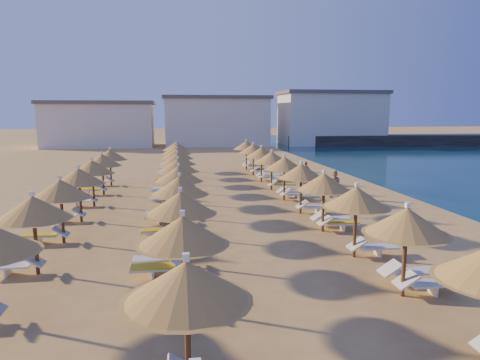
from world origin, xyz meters
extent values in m
plane|color=tan|center=(0.00, 0.00, 0.00)|extent=(220.00, 220.00, 0.00)
cube|color=black|center=(27.55, 40.68, 0.75)|extent=(30.27, 7.96, 1.50)
cube|color=white|center=(-14.46, 45.06, 3.00)|extent=(15.00, 8.00, 6.00)
cube|color=#59514C|center=(-14.46, 45.06, 6.25)|extent=(15.60, 8.48, 0.50)
cube|color=white|center=(2.36, 45.17, 3.40)|extent=(15.00, 8.00, 6.80)
cube|color=#59514C|center=(2.36, 45.17, 7.05)|extent=(15.60, 8.48, 0.50)
cube|color=white|center=(19.98, 44.18, 3.80)|extent=(15.00, 8.00, 7.60)
cube|color=#59514C|center=(19.98, 44.18, 7.85)|extent=(15.60, 8.48, 0.50)
cylinder|color=brown|center=(2.29, -8.80, 1.03)|extent=(0.12, 0.12, 2.05)
cone|color=olive|center=(2.29, -8.80, 2.16)|extent=(2.20, 2.20, 0.73)
cone|color=olive|center=(2.29, -8.80, 1.86)|extent=(2.38, 2.38, 0.12)
cube|color=white|center=(2.29, -8.80, 2.60)|extent=(0.12, 0.12, 0.14)
cylinder|color=brown|center=(2.29, -5.52, 1.03)|extent=(0.12, 0.12, 2.05)
cone|color=olive|center=(2.29, -5.52, 2.16)|extent=(2.20, 2.20, 0.73)
cone|color=olive|center=(2.29, -5.52, 1.86)|extent=(2.38, 2.38, 0.12)
cube|color=white|center=(2.29, -5.52, 2.60)|extent=(0.12, 0.12, 0.14)
cylinder|color=brown|center=(2.29, -2.24, 1.03)|extent=(0.12, 0.12, 2.05)
cone|color=olive|center=(2.29, -2.24, 2.16)|extent=(2.20, 2.20, 0.73)
cone|color=olive|center=(2.29, -2.24, 1.86)|extent=(2.38, 2.38, 0.12)
cube|color=white|center=(2.29, -2.24, 2.60)|extent=(0.12, 0.12, 0.14)
cylinder|color=brown|center=(2.29, 1.03, 1.03)|extent=(0.12, 0.12, 2.05)
cone|color=olive|center=(2.29, 1.03, 2.16)|extent=(2.20, 2.20, 0.73)
cone|color=olive|center=(2.29, 1.03, 1.86)|extent=(2.38, 2.38, 0.12)
cube|color=white|center=(2.29, 1.03, 2.60)|extent=(0.12, 0.12, 0.14)
cylinder|color=brown|center=(2.29, 4.31, 1.03)|extent=(0.12, 0.12, 2.05)
cone|color=olive|center=(2.29, 4.31, 2.16)|extent=(2.20, 2.20, 0.73)
cone|color=olive|center=(2.29, 4.31, 1.86)|extent=(2.38, 2.38, 0.12)
cube|color=white|center=(2.29, 4.31, 2.60)|extent=(0.12, 0.12, 0.14)
cylinder|color=brown|center=(2.29, 7.59, 1.03)|extent=(0.12, 0.12, 2.05)
cone|color=olive|center=(2.29, 7.59, 2.16)|extent=(2.20, 2.20, 0.73)
cone|color=olive|center=(2.29, 7.59, 1.86)|extent=(2.38, 2.38, 0.12)
cube|color=white|center=(2.29, 7.59, 2.60)|extent=(0.12, 0.12, 0.14)
cylinder|color=brown|center=(2.29, 10.87, 1.03)|extent=(0.12, 0.12, 2.05)
cone|color=olive|center=(2.29, 10.87, 2.16)|extent=(2.20, 2.20, 0.73)
cone|color=olive|center=(2.29, 10.87, 1.86)|extent=(2.38, 2.38, 0.12)
cube|color=white|center=(2.29, 10.87, 2.60)|extent=(0.12, 0.12, 0.14)
cylinder|color=brown|center=(2.29, 14.15, 1.03)|extent=(0.12, 0.12, 2.05)
cone|color=olive|center=(2.29, 14.15, 2.16)|extent=(2.20, 2.20, 0.73)
cone|color=olive|center=(2.29, 14.15, 1.86)|extent=(2.38, 2.38, 0.12)
cube|color=white|center=(2.29, 14.15, 2.60)|extent=(0.12, 0.12, 0.14)
cylinder|color=brown|center=(2.29, 17.43, 1.03)|extent=(0.12, 0.12, 2.05)
cone|color=olive|center=(2.29, 17.43, 2.16)|extent=(2.20, 2.20, 0.73)
cone|color=olive|center=(2.29, 17.43, 1.86)|extent=(2.38, 2.38, 0.12)
cube|color=white|center=(2.29, 17.43, 2.60)|extent=(0.12, 0.12, 0.14)
cylinder|color=brown|center=(-3.76, -12.08, 1.03)|extent=(0.12, 0.12, 2.05)
cone|color=olive|center=(-3.76, -12.08, 2.16)|extent=(2.20, 2.20, 0.73)
cone|color=olive|center=(-3.76, -12.08, 1.86)|extent=(2.38, 2.38, 0.12)
cube|color=white|center=(-3.76, -12.08, 2.60)|extent=(0.12, 0.12, 0.14)
cylinder|color=brown|center=(-3.76, -8.80, 1.03)|extent=(0.12, 0.12, 2.05)
cone|color=olive|center=(-3.76, -8.80, 2.16)|extent=(2.20, 2.20, 0.73)
cone|color=olive|center=(-3.76, -8.80, 1.86)|extent=(2.38, 2.38, 0.12)
cube|color=white|center=(-3.76, -8.80, 2.60)|extent=(0.12, 0.12, 0.14)
cylinder|color=brown|center=(-3.76, -5.52, 1.03)|extent=(0.12, 0.12, 2.05)
cone|color=olive|center=(-3.76, -5.52, 2.16)|extent=(2.20, 2.20, 0.73)
cone|color=olive|center=(-3.76, -5.52, 1.86)|extent=(2.38, 2.38, 0.12)
cube|color=white|center=(-3.76, -5.52, 2.60)|extent=(0.12, 0.12, 0.14)
cylinder|color=brown|center=(-3.76, -2.24, 1.03)|extent=(0.12, 0.12, 2.05)
cone|color=olive|center=(-3.76, -2.24, 2.16)|extent=(2.20, 2.20, 0.73)
cone|color=olive|center=(-3.76, -2.24, 1.86)|extent=(2.38, 2.38, 0.12)
cube|color=white|center=(-3.76, -2.24, 2.60)|extent=(0.12, 0.12, 0.14)
cylinder|color=brown|center=(-3.76, 1.03, 1.03)|extent=(0.12, 0.12, 2.05)
cone|color=olive|center=(-3.76, 1.03, 2.16)|extent=(2.20, 2.20, 0.73)
cone|color=olive|center=(-3.76, 1.03, 1.86)|extent=(2.38, 2.38, 0.12)
cube|color=white|center=(-3.76, 1.03, 2.60)|extent=(0.12, 0.12, 0.14)
cylinder|color=brown|center=(-3.76, 4.31, 1.03)|extent=(0.12, 0.12, 2.05)
cone|color=olive|center=(-3.76, 4.31, 2.16)|extent=(2.20, 2.20, 0.73)
cone|color=olive|center=(-3.76, 4.31, 1.86)|extent=(2.38, 2.38, 0.12)
cube|color=white|center=(-3.76, 4.31, 2.60)|extent=(0.12, 0.12, 0.14)
cylinder|color=brown|center=(-3.76, 7.59, 1.03)|extent=(0.12, 0.12, 2.05)
cone|color=olive|center=(-3.76, 7.59, 2.16)|extent=(2.20, 2.20, 0.73)
cone|color=olive|center=(-3.76, 7.59, 1.86)|extent=(2.38, 2.38, 0.12)
cube|color=white|center=(-3.76, 7.59, 2.60)|extent=(0.12, 0.12, 0.14)
cylinder|color=brown|center=(-3.76, 10.87, 1.03)|extent=(0.12, 0.12, 2.05)
cone|color=olive|center=(-3.76, 10.87, 2.16)|extent=(2.20, 2.20, 0.73)
cone|color=olive|center=(-3.76, 10.87, 1.86)|extent=(2.38, 2.38, 0.12)
cube|color=white|center=(-3.76, 10.87, 2.60)|extent=(0.12, 0.12, 0.14)
cylinder|color=brown|center=(-3.76, 14.15, 1.03)|extent=(0.12, 0.12, 2.05)
cone|color=olive|center=(-3.76, 14.15, 2.16)|extent=(2.20, 2.20, 0.73)
cone|color=olive|center=(-3.76, 14.15, 1.86)|extent=(2.38, 2.38, 0.12)
cube|color=white|center=(-3.76, 14.15, 2.60)|extent=(0.12, 0.12, 0.14)
cylinder|color=brown|center=(-3.76, 17.43, 1.03)|extent=(0.12, 0.12, 2.05)
cone|color=olive|center=(-3.76, 17.43, 2.16)|extent=(2.20, 2.20, 0.73)
cone|color=olive|center=(-3.76, 17.43, 1.86)|extent=(2.38, 2.38, 0.12)
cube|color=white|center=(-3.76, 17.43, 2.60)|extent=(0.12, 0.12, 0.14)
cylinder|color=brown|center=(-8.29, -5.52, 1.03)|extent=(0.12, 0.12, 2.05)
cone|color=olive|center=(-8.29, -5.52, 2.16)|extent=(2.20, 2.20, 0.73)
cone|color=olive|center=(-8.29, -5.52, 1.86)|extent=(2.38, 2.38, 0.12)
cube|color=white|center=(-8.29, -5.52, 2.60)|extent=(0.12, 0.12, 0.14)
cylinder|color=brown|center=(-8.29, -2.24, 1.03)|extent=(0.12, 0.12, 2.05)
cone|color=olive|center=(-8.29, -2.24, 2.16)|extent=(2.20, 2.20, 0.73)
cone|color=olive|center=(-8.29, -2.24, 1.86)|extent=(2.38, 2.38, 0.12)
cube|color=white|center=(-8.29, -2.24, 2.60)|extent=(0.12, 0.12, 0.14)
cylinder|color=brown|center=(-8.29, 1.03, 1.03)|extent=(0.12, 0.12, 2.05)
cone|color=olive|center=(-8.29, 1.03, 2.16)|extent=(2.20, 2.20, 0.73)
cone|color=olive|center=(-8.29, 1.03, 1.86)|extent=(2.38, 2.38, 0.12)
cube|color=white|center=(-8.29, 1.03, 2.60)|extent=(0.12, 0.12, 0.14)
cylinder|color=brown|center=(-8.29, 4.31, 1.03)|extent=(0.12, 0.12, 2.05)
cone|color=olive|center=(-8.29, 4.31, 2.16)|extent=(2.20, 2.20, 0.73)
cone|color=olive|center=(-8.29, 4.31, 1.86)|extent=(2.38, 2.38, 0.12)
cube|color=white|center=(-8.29, 4.31, 2.60)|extent=(0.12, 0.12, 0.14)
cylinder|color=brown|center=(-8.29, 7.59, 1.03)|extent=(0.12, 0.12, 2.05)
cone|color=olive|center=(-8.29, 7.59, 2.16)|extent=(2.20, 2.20, 0.73)
cone|color=olive|center=(-8.29, 7.59, 1.86)|extent=(2.38, 2.38, 0.12)
cube|color=white|center=(-8.29, 7.59, 2.60)|extent=(0.12, 0.12, 0.14)
cylinder|color=brown|center=(-8.29, 10.87, 1.03)|extent=(0.12, 0.12, 2.05)
cone|color=olive|center=(-8.29, 10.87, 2.16)|extent=(2.20, 2.20, 0.73)
cone|color=olive|center=(-8.29, 10.87, 1.86)|extent=(2.38, 2.38, 0.12)
cube|color=white|center=(-8.29, 10.87, 2.60)|extent=(0.12, 0.12, 0.14)
cube|color=white|center=(3.19, -8.80, 0.32)|extent=(1.40, 0.58, 0.06)
cube|color=white|center=(3.19, -8.80, 0.16)|extent=(0.06, 0.52, 0.32)
cube|color=white|center=(2.38, -8.80, 0.46)|extent=(0.58, 0.58, 0.40)
cube|color=white|center=(3.19, -7.90, 0.32)|extent=(1.40, 0.58, 0.06)
cube|color=white|center=(3.19, -7.90, 0.16)|extent=(0.06, 0.52, 0.32)
cube|color=white|center=(2.38, -7.90, 0.46)|extent=(0.58, 0.58, 0.40)
cube|color=white|center=(-4.66, -8.80, 0.32)|extent=(1.40, 0.58, 0.06)
cube|color=white|center=(-4.66, -8.80, 0.16)|extent=(0.06, 0.52, 0.32)
cube|color=white|center=(-3.84, -8.80, 0.46)|extent=(0.58, 0.58, 0.40)
cube|color=white|center=(3.19, -5.52, 0.32)|extent=(1.40, 0.58, 0.06)
cube|color=white|center=(3.19, -5.52, 0.16)|extent=(0.06, 0.52, 0.32)
cube|color=white|center=(2.38, -5.52, 0.46)|extent=(0.58, 0.58, 0.40)
cube|color=white|center=(-4.66, -5.52, 0.32)|extent=(1.40, 0.58, 0.06)
cube|color=white|center=(-4.66, -5.52, 0.16)|extent=(0.06, 0.52, 0.32)
cube|color=white|center=(-3.84, -5.52, 0.46)|extent=(0.58, 0.58, 0.40)
cube|color=white|center=(-4.66, -6.42, 0.32)|extent=(1.40, 0.58, 0.06)
cube|color=white|center=(-4.66, -6.42, 0.16)|extent=(0.06, 0.52, 0.32)
cube|color=white|center=(-3.84, -6.42, 0.46)|extent=(0.58, 0.58, 0.40)
cube|color=yellow|center=(-4.66, -6.42, 0.38)|extent=(1.34, 0.53, 0.05)
cube|color=white|center=(3.19, -2.24, 0.32)|extent=(1.40, 0.58, 0.06)
cube|color=white|center=(3.19, -2.24, 0.16)|extent=(0.06, 0.52, 0.32)
cube|color=white|center=(2.38, -2.24, 0.46)|extent=(0.58, 0.58, 0.40)
cube|color=yellow|center=(3.19, -2.24, 0.38)|extent=(1.34, 0.53, 0.05)
cube|color=white|center=(3.19, -1.34, 0.32)|extent=(1.40, 0.58, 0.06)
cube|color=white|center=(3.19, -1.34, 0.16)|extent=(0.06, 0.52, 0.32)
cube|color=white|center=(2.38, -1.34, 0.46)|extent=(0.58, 0.58, 0.40)
cube|color=white|center=(-4.66, -2.24, 0.32)|extent=(1.40, 0.58, 0.06)
cube|color=white|center=(-4.66, -2.24, 0.16)|extent=(0.06, 0.52, 0.32)
cube|color=white|center=(-3.84, -2.24, 0.46)|extent=(0.58, 0.58, 0.40)
cube|color=yellow|center=(-4.66, -2.24, 0.38)|extent=(1.34, 0.53, 0.05)
cube|color=white|center=(3.19, 1.03, 0.32)|extent=(1.40, 0.58, 0.06)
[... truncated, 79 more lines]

